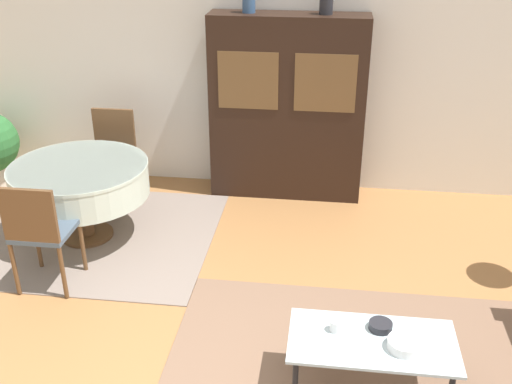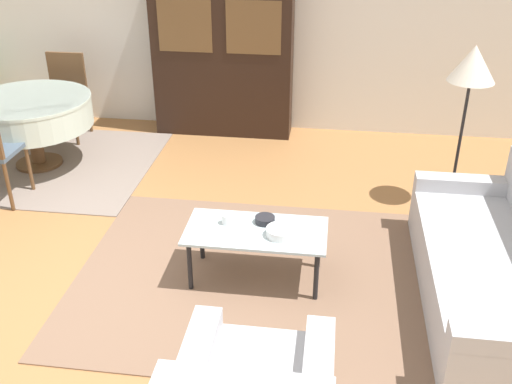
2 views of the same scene
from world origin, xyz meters
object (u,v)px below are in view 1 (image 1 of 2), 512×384
display_cabinet (287,108)px  dining_table (80,180)px  bowl (405,344)px  dining_chair_far (112,149)px  coffee_table (372,346)px  cup (336,326)px  dining_chair_near (39,228)px  vase_short (326,2)px  bowl_small (380,326)px

display_cabinet → dining_table: size_ratio=1.53×
bowl → dining_chair_far: bearing=136.7°
coffee_table → display_cabinet: 3.08m
dining_chair_far → cup: size_ratio=12.56×
dining_chair_near → coffee_table: bearing=-18.5°
coffee_table → vase_short: vase_short is taller
coffee_table → dining_chair_far: 3.62m
dining_table → bowl: bearing=-32.5°
bowl → vase_short: size_ratio=0.95×
cup → bowl_small: (0.28, 0.05, -0.01)m
coffee_table → dining_table: bearing=146.5°
dining_chair_far → dining_chair_near: bearing=90.0°
cup → bowl_small: size_ratio=0.51×
display_cabinet → dining_chair_near: size_ratio=2.00×
dining_chair_far → vase_short: size_ratio=4.23×
cup → coffee_table: bearing=-15.4°
coffee_table → vase_short: size_ratio=4.64×
dining_table → vase_short: vase_short is taller
vase_short → cup: bearing=-86.0°
coffee_table → display_cabinet: size_ratio=0.55×
dining_chair_near → dining_table: bearing=90.0°
dining_chair_far → bowl: (2.76, -2.60, -0.10)m
dining_chair_near → bowl: 2.91m
dining_table → dining_chair_far: 0.84m
dining_chair_near → bowl_small: 2.73m
display_cabinet → bowl: (0.97, -2.98, -0.49)m
coffee_table → vase_short: 3.38m
cup → vase_short: 3.26m
coffee_table → dining_chair_near: size_ratio=1.10×
coffee_table → bowl: bearing=-15.6°
coffee_table → dining_chair_near: bearing=161.5°
cup → vase_short: vase_short is taller
dining_table → vase_short: (2.14, 1.22, 1.43)m
dining_chair_near → bowl: size_ratio=4.46×
cup → bowl_small: cup is taller
display_cabinet → bowl: display_cabinet is taller
display_cabinet → vase_short: size_ratio=8.48×
dining_table → dining_chair_far: dining_chair_far is taller
dining_table → bowl: size_ratio=5.86×
dining_chair_far → bowl_small: 3.58m
display_cabinet → dining_chair_far: bearing=-168.0°
dining_chair_near → cup: bearing=-18.8°
dining_table → bowl_small: dining_table is taller
dining_table → vase_short: bearing=29.8°
dining_chair_near → bowl: dining_chair_near is taller
display_cabinet → bowl: size_ratio=8.95×
display_cabinet → vase_short: (0.35, 0.00, 1.07)m
coffee_table → bowl_small: (0.05, 0.12, 0.07)m
dining_chair_near → dining_chair_far: same height
dining_chair_near → vase_short: vase_short is taller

